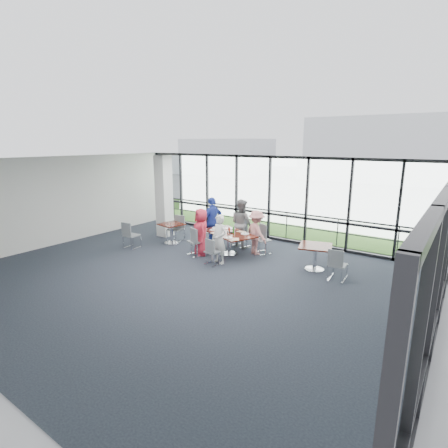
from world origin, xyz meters
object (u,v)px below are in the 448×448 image
Objects in this scene: diner_end at (213,222)px; chair_main_fr at (263,240)px; diner_far_right at (256,233)px; chair_main_end at (211,232)px; side_table_left at (171,227)px; chair_spare_lb at (176,229)px; diner_far_left at (241,223)px; chair_spare_la at (132,235)px; diner_near_left at (201,232)px; chair_main_nr at (213,252)px; structural_column at (164,196)px; side_table_right at (315,249)px; chair_main_fl at (242,233)px; main_table at (229,236)px; chair_main_nl at (196,242)px; chair_spare_r at (338,265)px; diner_near_right at (219,239)px.

chair_main_fr is at bearing 108.88° from diner_end.
diner_far_right is 1.58× the size of chair_main_end.
diner_end reaches higher than side_table_left.
chair_spare_lb reaches higher than chair_main_fr.
diner_far_left is 3.92m from chair_spare_la.
diner_near_left reaches higher than chair_main_fr.
diner_end reaches higher than chair_main_end.
chair_spare_lb is (-3.28, -0.41, -0.27)m from diner_far_right.
chair_spare_lb is at bearing 164.86° from chair_main_nr.
diner_near_left is at bearing 150.93° from chair_spare_lb.
diner_far_left is at bearing 33.03° from chair_spare_la.
diner_far_right is 1.80m from chair_main_nr.
chair_main_nr is 1.99m from chair_main_fr.
chair_main_end is at bearing 40.15° from chair_spare_la.
chair_spare_lb is (0.68, 1.54, 0.01)m from chair_spare_la.
chair_main_fr is (1.01, -0.25, -0.39)m from diner_far_left.
diner_far_left is at bearing 26.03° from side_table_left.
structural_column is 2.23m from chair_spare_la.
chair_main_fl is at bearing 165.45° from side_table_right.
diner_far_left is at bearing 120.63° from main_table.
side_table_right is 5.44m from chair_spare_lb.
diner_near_left is 0.91× the size of diner_far_left.
chair_spare_la is (-3.22, -1.42, -0.16)m from main_table.
chair_main_fl is (0.92, 0.51, -0.40)m from diner_end.
main_table is 2.27× the size of chair_main_nl.
chair_spare_la is at bearing 58.43° from chair_spare_lb.
diner_far_right is (0.74, 0.53, 0.12)m from main_table.
side_table_right is (5.37, 0.40, 0.02)m from side_table_left.
chair_main_end reaches higher than side_table_right.
diner_far_right is at bearing 167.96° from chair_main_fl.
structural_column reaches higher than chair_main_fl.
diner_near_left reaches higher than chair_spare_r.
structural_column is 3.11m from chair_main_nl.
chair_main_fl is (0.55, 1.62, -0.30)m from diner_near_left.
diner_far_left reaches higher than main_table.
diner_end is 1.88× the size of chair_main_fr.
side_table_left is at bearing 174.62° from chair_spare_r.
chair_main_end is at bearing 2.34° from structural_column.
diner_end is (-1.33, 1.42, 0.12)m from diner_near_right.
chair_main_end is (-0.50, 1.17, -0.32)m from diner_near_left.
chair_main_nr reaches higher than main_table.
chair_main_fl is (-0.90, 0.49, -0.26)m from diner_far_right.
main_table is 1.04m from chair_main_fl.
chair_main_fl reaches higher than chair_spare_lb.
chair_main_nl is 0.97× the size of chair_main_fl.
side_table_left is 0.33m from chair_spare_lb.
chair_spare_r is (4.42, 0.41, -0.35)m from diner_near_left.
diner_near_right is 1.52m from diner_far_right.
side_table_right is 3.71m from diner_near_left.
chair_spare_la is at bearing -175.16° from chair_spare_r.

